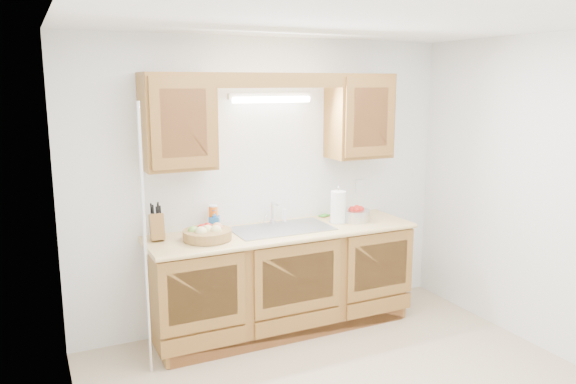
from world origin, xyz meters
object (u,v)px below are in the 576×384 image
fruit_basket (207,233)px  knife_block (157,226)px  apple_bowl (355,214)px  paper_towel (338,207)px

fruit_basket → knife_block: size_ratio=1.51×
fruit_basket → apple_bowl: 1.39m
knife_block → apple_bowl: size_ratio=0.95×
fruit_basket → apple_bowl: (1.39, 0.02, 0.01)m
paper_towel → apple_bowl: bearing=-2.3°
fruit_basket → paper_towel: bearing=1.3°
fruit_basket → paper_towel: paper_towel is taller
knife_block → paper_towel: size_ratio=0.91×
fruit_basket → paper_towel: (1.21, 0.03, 0.09)m
fruit_basket → knife_block: bearing=154.9°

